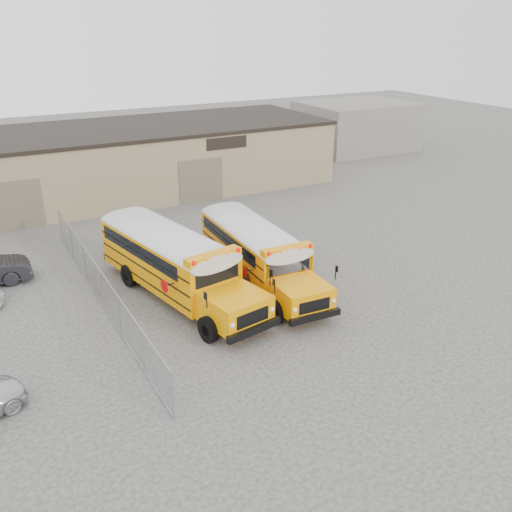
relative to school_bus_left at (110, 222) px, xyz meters
name	(u,v)px	position (x,y,z in m)	size (l,w,h in m)	color
ground	(252,302)	(3.97, -8.59, -1.79)	(120.00, 120.00, 0.00)	#393634
warehouse	(122,160)	(3.97, 11.40, 0.59)	(30.20, 10.20, 4.67)	#987B5E
chainlink_fence	(100,286)	(-2.03, -5.59, -0.88)	(0.07, 18.07, 1.81)	gray
distant_building_right	(355,126)	(27.97, 15.41, 0.41)	(10.00, 8.00, 4.40)	gray
school_bus_left	(110,222)	(0.00, 0.00, 0.00)	(4.53, 10.84, 3.09)	#F99600
school_bus_right	(211,214)	(5.48, -0.89, -0.14)	(3.11, 9.81, 2.85)	#FF9400
tarp_bundle	(251,280)	(4.27, -7.95, -1.06)	(1.04, 1.04, 1.41)	black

